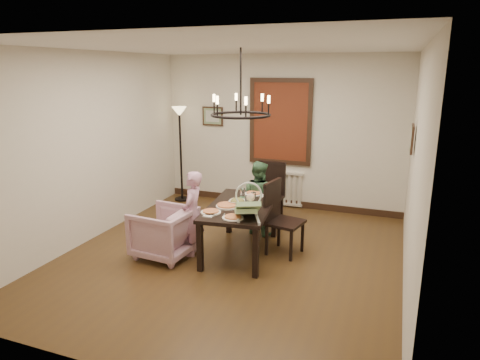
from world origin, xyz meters
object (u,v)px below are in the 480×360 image
Objects in this scene: seated_man at (258,204)px; baby_bouncer at (247,206)px; drinking_glass at (247,201)px; elderly_woman at (193,220)px; floor_lamp at (181,155)px; dining_table at (241,211)px; chair_right at (285,218)px; chair_far at (267,195)px; armchair at (164,232)px.

baby_bouncer reaches higher than seated_man.
baby_bouncer is 3.36× the size of drinking_glass.
elderly_woman reaches higher than seated_man.
dining_table is at bearing -44.65° from floor_lamp.
baby_bouncer is at bearing -67.16° from dining_table.
chair_right is 1.29m from elderly_woman.
elderly_woman is 0.81m from drinking_glass.
chair_far is 1.07× the size of elderly_woman.
elderly_woman is at bearing 78.40° from seated_man.
drinking_glass reaches higher than dining_table.
drinking_glass is at bearing -82.06° from chair_far.
elderly_woman is (0.35, 0.21, 0.15)m from armchair.
baby_bouncer is at bearing 164.93° from chair_right.
baby_bouncer is 0.27× the size of floor_lamp.
chair_far is 1.02× the size of chair_right.
chair_far is at bearing 73.69° from baby_bouncer.
baby_bouncer is (-0.33, -0.66, 0.34)m from chair_right.
seated_man is 2.31m from floor_lamp.
seated_man reaches higher than drinking_glass.
chair_right is at bearing 20.24° from drinking_glass.
dining_table is at bearing 121.87° from armchair.
chair_far is 1.14m from chair_right.
elderly_woman is at bearing 142.97° from baby_bouncer.
drinking_glass is at bearing 121.65° from chair_right.
chair_right is 3.13m from floor_lamp.
elderly_woman is at bearing -158.16° from drinking_glass.
floor_lamp is (-1.96, 1.14, 0.42)m from seated_man.
seated_man is 0.86m from drinking_glass.
dining_table is 1.65× the size of seated_man.
chair_far is (0.03, 1.18, -0.09)m from dining_table.
chair_far is at bearing 82.10° from dining_table.
seated_man is at bearing 83.91° from dining_table.
baby_bouncer is (0.87, -0.19, 0.37)m from elderly_woman.
chair_right is at bearing 39.00° from baby_bouncer.
chair_right reaches higher than armchair.
dining_table is at bearing 107.80° from seated_man.
dining_table is 2.79m from floor_lamp.
floor_lamp is at bearing 108.25° from baby_bouncer.
elderly_woman is at bearing 122.59° from chair_right.
chair_far is at bearing 93.43° from drinking_glass.
dining_table is 2.09× the size of armchair.
seated_man is at bearing -90.78° from chair_far.
armchair is 1.24m from drinking_glass.
armchair is 2.69m from floor_lamp.
baby_bouncer is at bearing -47.23° from floor_lamp.
armchair is at bearing 71.11° from seated_man.
chair_right is (0.59, 0.19, -0.10)m from dining_table.
chair_right is 1.08× the size of seated_man.
baby_bouncer is (1.22, 0.01, 0.52)m from armchair.
floor_lamp is at bearing 66.96° from chair_right.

